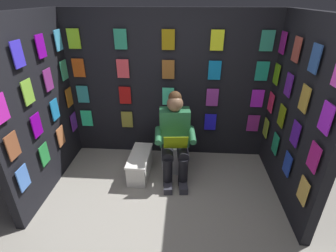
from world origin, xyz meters
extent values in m
plane|color=#9E998E|center=(0.00, 0.00, 0.00)|extent=(30.00, 30.00, 0.00)
cube|color=black|center=(0.00, -1.71, 1.07)|extent=(3.01, 0.10, 2.14)
cube|color=#2FEF9A|center=(1.27, -1.63, 0.57)|extent=(0.17, 0.01, 0.26)
cube|color=olive|center=(0.63, -1.63, 0.57)|extent=(0.17, 0.01, 0.26)
cube|color=#1B158D|center=(0.00, -1.63, 0.57)|extent=(0.17, 0.01, 0.26)
cube|color=#1D18EE|center=(-0.63, -1.63, 0.57)|extent=(0.17, 0.01, 0.26)
cube|color=#98268B|center=(-1.27, -1.63, 0.57)|extent=(0.17, 0.01, 0.26)
cube|color=teal|center=(1.27, -1.63, 0.96)|extent=(0.17, 0.01, 0.26)
cube|color=#AE0D0C|center=(0.63, -1.63, 0.96)|extent=(0.17, 0.01, 0.26)
cube|color=#45E2A6|center=(0.00, -1.63, 0.96)|extent=(0.17, 0.01, 0.26)
cube|color=purple|center=(-0.63, -1.63, 0.96)|extent=(0.17, 0.01, 0.26)
cube|color=#B221D9|center=(-1.27, -1.63, 0.96)|extent=(0.17, 0.01, 0.26)
cube|color=#C94D15|center=(1.27, -1.63, 1.36)|extent=(0.17, 0.01, 0.26)
cube|color=#EA424C|center=(0.63, -1.63, 1.36)|extent=(0.17, 0.01, 0.26)
cube|color=#945821|center=(0.00, -1.63, 1.36)|extent=(0.17, 0.01, 0.26)
cube|color=#0D7DC3|center=(-0.63, -1.63, 1.36)|extent=(0.17, 0.01, 0.26)
cube|color=#1B8F78|center=(-1.27, -1.63, 1.36)|extent=(0.17, 0.01, 0.26)
cube|color=#93D122|center=(1.27, -1.63, 1.75)|extent=(0.17, 0.01, 0.26)
cube|color=#268E6A|center=(0.63, -1.63, 1.75)|extent=(0.17, 0.01, 0.26)
cube|color=#99790C|center=(0.00, -1.63, 1.75)|extent=(0.17, 0.01, 0.26)
cube|color=yellow|center=(-0.63, -1.63, 1.75)|extent=(0.17, 0.01, 0.26)
cube|color=#2A8D6E|center=(-1.27, -1.63, 1.75)|extent=(0.17, 0.01, 0.26)
cube|color=black|center=(-1.50, -0.83, 1.07)|extent=(0.10, 1.66, 2.14)
cube|color=#91B52F|center=(-1.42, -1.50, 0.57)|extent=(0.01, 0.17, 0.26)
cube|color=#1E9463|center=(-1.42, -1.05, 0.57)|extent=(0.01, 0.17, 0.26)
cube|color=#1F3EB3|center=(-1.42, -0.61, 0.57)|extent=(0.01, 0.17, 0.26)
cube|color=#EABA50|center=(-1.42, -0.17, 0.57)|extent=(0.01, 0.17, 0.26)
cube|color=#EB2B56|center=(-1.42, -1.50, 0.96)|extent=(0.01, 0.17, 0.26)
cube|color=olive|center=(-1.42, -1.05, 0.96)|extent=(0.01, 0.17, 0.26)
cube|color=#541BA6|center=(-1.42, -0.61, 0.96)|extent=(0.01, 0.17, 0.26)
cube|color=#BB1D83|center=(-1.42, -0.17, 0.96)|extent=(0.01, 0.17, 0.26)
cube|color=#659D13|center=(-1.42, -1.50, 1.36)|extent=(0.01, 0.17, 0.26)
cube|color=#61209D|center=(-1.42, -1.05, 1.36)|extent=(0.01, 0.17, 0.26)
cube|color=gold|center=(-1.42, -0.61, 1.36)|extent=(0.01, 0.17, 0.26)
cube|color=#AD23E7|center=(-1.42, -0.17, 1.36)|extent=(0.01, 0.17, 0.26)
cube|color=#92177D|center=(-1.42, -1.50, 1.75)|extent=(0.01, 0.17, 0.26)
cube|color=#A8443B|center=(-1.42, -1.05, 1.75)|extent=(0.01, 0.17, 0.26)
cube|color=#2E5399|center=(-1.42, -0.61, 1.75)|extent=(0.01, 0.17, 0.26)
cube|color=black|center=(1.50, -0.83, 1.07)|extent=(0.10, 1.66, 2.14)
cube|color=#4F84E2|center=(1.42, -0.17, 0.57)|extent=(0.01, 0.17, 0.26)
cube|color=green|center=(1.42, -0.61, 0.57)|extent=(0.01, 0.17, 0.26)
cube|color=#CD7745|center=(1.42, -1.05, 0.57)|extent=(0.01, 0.17, 0.26)
cube|color=#6B25A3|center=(1.42, -1.50, 0.57)|extent=(0.01, 0.17, 0.26)
cube|color=#985333|center=(1.42, -0.17, 0.96)|extent=(0.01, 0.17, 0.26)
cube|color=#8008A2|center=(1.42, -0.61, 0.96)|extent=(0.01, 0.17, 0.26)
cube|color=#2288CF|center=(1.42, -1.05, 0.96)|extent=(0.01, 0.17, 0.26)
cube|color=#B56319|center=(1.42, -1.50, 0.96)|extent=(0.01, 0.17, 0.26)
cube|color=#CB24B6|center=(1.42, -0.17, 1.36)|extent=(0.01, 0.17, 0.26)
cube|color=#88C83E|center=(1.42, -0.61, 1.36)|extent=(0.01, 0.17, 0.26)
cube|color=#8E2E87|center=(1.42, -1.05, 1.36)|extent=(0.01, 0.17, 0.26)
cube|color=#39AA78|center=(1.42, -1.50, 1.36)|extent=(0.01, 0.17, 0.26)
cube|color=#4033ED|center=(1.42, -0.61, 1.75)|extent=(0.01, 0.17, 0.26)
cube|color=purple|center=(1.42, -1.05, 1.75)|extent=(0.01, 0.17, 0.26)
cube|color=#48AFE8|center=(1.42, -1.50, 1.75)|extent=(0.01, 0.17, 0.26)
cylinder|color=white|center=(-0.11, -1.24, 0.20)|extent=(0.38, 0.38, 0.40)
cylinder|color=white|center=(-0.11, -1.24, 0.41)|extent=(0.41, 0.41, 0.02)
cube|color=white|center=(-0.09, -1.50, 0.58)|extent=(0.39, 0.21, 0.36)
cylinder|color=white|center=(-0.10, -1.41, 0.58)|extent=(0.39, 0.10, 0.39)
cube|color=#286B42|center=(-0.11, -1.21, 0.68)|extent=(0.42, 0.25, 0.52)
sphere|color=brown|center=(-0.12, -1.18, 1.04)|extent=(0.21, 0.21, 0.21)
sphere|color=#472D19|center=(-0.11, -1.21, 1.11)|extent=(0.17, 0.17, 0.17)
cylinder|color=black|center=(-0.23, -1.02, 0.44)|extent=(0.19, 0.41, 0.15)
cylinder|color=black|center=(-0.03, -1.00, 0.44)|extent=(0.19, 0.41, 0.15)
cylinder|color=black|center=(-0.25, -0.84, 0.21)|extent=(0.12, 0.12, 0.42)
cylinder|color=black|center=(-0.05, -0.82, 0.21)|extent=(0.12, 0.12, 0.42)
cube|color=#33333D|center=(-0.25, -0.78, 0.04)|extent=(0.13, 0.27, 0.09)
cube|color=#33333D|center=(-0.05, -0.76, 0.04)|extent=(0.13, 0.27, 0.09)
cylinder|color=#286B42|center=(-0.35, -1.05, 0.66)|extent=(0.11, 0.32, 0.13)
cylinder|color=#286B42|center=(0.09, -1.01, 0.66)|extent=(0.11, 0.32, 0.13)
cube|color=#7F9D0D|center=(-0.14, -0.87, 0.64)|extent=(0.31, 0.16, 0.23)
cube|color=white|center=(0.36, -1.05, 0.15)|extent=(0.27, 0.63, 0.29)
cube|color=white|center=(0.36, -1.05, 0.31)|extent=(0.29, 0.65, 0.03)
camera|label=1|loc=(-0.23, 1.82, 2.27)|focal=27.10mm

